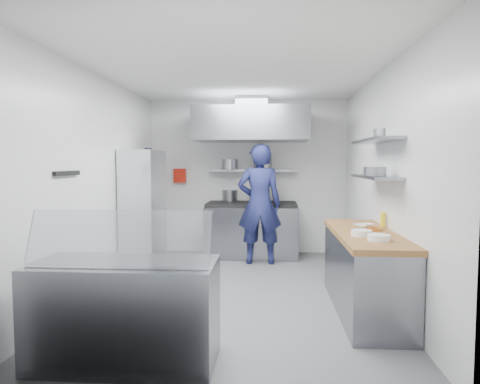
# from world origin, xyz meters

# --- Properties ---
(floor) EXTENTS (5.00, 5.00, 0.00)m
(floor) POSITION_xyz_m (0.00, 0.00, 0.00)
(floor) COLOR #4D4D4F
(floor) RESTS_ON ground
(ceiling) EXTENTS (5.00, 5.00, 0.00)m
(ceiling) POSITION_xyz_m (0.00, 0.00, 2.80)
(ceiling) COLOR silver
(ceiling) RESTS_ON wall_back
(wall_back) EXTENTS (3.60, 2.80, 0.02)m
(wall_back) POSITION_xyz_m (0.00, 2.50, 1.40)
(wall_back) COLOR white
(wall_back) RESTS_ON floor
(wall_front) EXTENTS (3.60, 2.80, 0.02)m
(wall_front) POSITION_xyz_m (0.00, -2.50, 1.40)
(wall_front) COLOR white
(wall_front) RESTS_ON floor
(wall_left) EXTENTS (2.80, 5.00, 0.02)m
(wall_left) POSITION_xyz_m (-1.80, 0.00, 1.40)
(wall_left) COLOR white
(wall_left) RESTS_ON floor
(wall_right) EXTENTS (2.80, 5.00, 0.02)m
(wall_right) POSITION_xyz_m (1.80, 0.00, 1.40)
(wall_right) COLOR white
(wall_right) RESTS_ON floor
(gas_range) EXTENTS (1.60, 0.80, 0.90)m
(gas_range) POSITION_xyz_m (0.10, 2.10, 0.45)
(gas_range) COLOR gray
(gas_range) RESTS_ON floor
(cooktop) EXTENTS (1.57, 0.78, 0.06)m
(cooktop) POSITION_xyz_m (0.10, 2.10, 0.93)
(cooktop) COLOR black
(cooktop) RESTS_ON gas_range
(stock_pot_left) EXTENTS (0.28, 0.28, 0.20)m
(stock_pot_left) POSITION_xyz_m (-0.31, 2.42, 1.06)
(stock_pot_left) COLOR slate
(stock_pot_left) RESTS_ON cooktop
(stock_pot_mid) EXTENTS (0.36, 0.36, 0.24)m
(stock_pot_mid) POSITION_xyz_m (0.24, 2.15, 1.08)
(stock_pot_mid) COLOR slate
(stock_pot_mid) RESTS_ON cooktop
(over_range_shelf) EXTENTS (1.60, 0.30, 0.04)m
(over_range_shelf) POSITION_xyz_m (0.10, 2.34, 1.52)
(over_range_shelf) COLOR gray
(over_range_shelf) RESTS_ON wall_back
(shelf_pot_a) EXTENTS (0.27, 0.27, 0.18)m
(shelf_pot_a) POSITION_xyz_m (-0.29, 2.10, 1.63)
(shelf_pot_a) COLOR slate
(shelf_pot_a) RESTS_ON over_range_shelf
(shelf_pot_b) EXTENTS (0.33, 0.33, 0.22)m
(shelf_pot_b) POSITION_xyz_m (0.29, 2.30, 1.65)
(shelf_pot_b) COLOR slate
(shelf_pot_b) RESTS_ON over_range_shelf
(extractor_hood) EXTENTS (1.90, 1.15, 0.55)m
(extractor_hood) POSITION_xyz_m (0.10, 1.93, 2.30)
(extractor_hood) COLOR gray
(extractor_hood) RESTS_ON wall_back
(hood_duct) EXTENTS (0.55, 0.55, 0.24)m
(hood_duct) POSITION_xyz_m (0.10, 2.15, 2.68)
(hood_duct) COLOR slate
(hood_duct) RESTS_ON extractor_hood
(red_firebox) EXTENTS (0.22, 0.10, 0.26)m
(red_firebox) POSITION_xyz_m (-1.25, 2.44, 1.42)
(red_firebox) COLOR red
(red_firebox) RESTS_ON wall_back
(chef) EXTENTS (0.74, 0.51, 1.97)m
(chef) POSITION_xyz_m (0.25, 1.59, 0.98)
(chef) COLOR #1A1F50
(chef) RESTS_ON floor
(wire_rack) EXTENTS (0.50, 0.90, 1.85)m
(wire_rack) POSITION_xyz_m (-1.53, 1.06, 0.93)
(wire_rack) COLOR silver
(wire_rack) RESTS_ON floor
(rack_bin_a) EXTENTS (0.15, 0.19, 0.17)m
(rack_bin_a) POSITION_xyz_m (-1.53, 1.08, 0.80)
(rack_bin_a) COLOR white
(rack_bin_a) RESTS_ON wire_rack
(rack_bin_b) EXTENTS (0.15, 0.19, 0.17)m
(rack_bin_b) POSITION_xyz_m (-1.53, 1.42, 1.30)
(rack_bin_b) COLOR yellow
(rack_bin_b) RESTS_ON wire_rack
(rack_jar) EXTENTS (0.11, 0.11, 0.18)m
(rack_jar) POSITION_xyz_m (-1.48, 1.20, 1.80)
(rack_jar) COLOR black
(rack_jar) RESTS_ON wire_rack
(knife_strip) EXTENTS (0.04, 0.55, 0.05)m
(knife_strip) POSITION_xyz_m (-1.78, -0.90, 1.55)
(knife_strip) COLOR black
(knife_strip) RESTS_ON wall_left
(prep_counter_base) EXTENTS (0.62, 2.00, 0.84)m
(prep_counter_base) POSITION_xyz_m (1.48, -0.60, 0.42)
(prep_counter_base) COLOR gray
(prep_counter_base) RESTS_ON floor
(prep_counter_top) EXTENTS (0.65, 2.04, 0.06)m
(prep_counter_top) POSITION_xyz_m (1.48, -0.60, 0.87)
(prep_counter_top) COLOR brown
(prep_counter_top) RESTS_ON prep_counter_base
(plate_stack_a) EXTENTS (0.22, 0.22, 0.06)m
(plate_stack_a) POSITION_xyz_m (1.49, -1.15, 0.93)
(plate_stack_a) COLOR white
(plate_stack_a) RESTS_ON prep_counter_top
(plate_stack_b) EXTENTS (0.22, 0.22, 0.06)m
(plate_stack_b) POSITION_xyz_m (1.38, -0.87, 0.93)
(plate_stack_b) COLOR white
(plate_stack_b) RESTS_ON prep_counter_top
(copper_pan) EXTENTS (0.16, 0.16, 0.06)m
(copper_pan) POSITION_xyz_m (1.59, -0.51, 0.93)
(copper_pan) COLOR #D2823B
(copper_pan) RESTS_ON prep_counter_top
(squeeze_bottle) EXTENTS (0.06, 0.06, 0.18)m
(squeeze_bottle) POSITION_xyz_m (1.75, -0.27, 0.99)
(squeeze_bottle) COLOR yellow
(squeeze_bottle) RESTS_ON prep_counter_top
(mixing_bowl) EXTENTS (0.30, 0.30, 0.06)m
(mixing_bowl) POSITION_xyz_m (1.52, -0.42, 0.93)
(mixing_bowl) COLOR white
(mixing_bowl) RESTS_ON prep_counter_top
(wall_shelf_lower) EXTENTS (0.30, 1.30, 0.04)m
(wall_shelf_lower) POSITION_xyz_m (1.64, -0.30, 1.50)
(wall_shelf_lower) COLOR gray
(wall_shelf_lower) RESTS_ON wall_right
(wall_shelf_upper) EXTENTS (0.30, 1.30, 0.04)m
(wall_shelf_upper) POSITION_xyz_m (1.64, -0.30, 1.92)
(wall_shelf_upper) COLOR gray
(wall_shelf_upper) RESTS_ON wall_right
(shelf_pot_c) EXTENTS (0.24, 0.24, 0.10)m
(shelf_pot_c) POSITION_xyz_m (1.58, -0.56, 1.57)
(shelf_pot_c) COLOR slate
(shelf_pot_c) RESTS_ON wall_shelf_lower
(shelf_pot_d) EXTENTS (0.23, 0.23, 0.14)m
(shelf_pot_d) POSITION_xyz_m (1.80, -0.02, 2.01)
(shelf_pot_d) COLOR slate
(shelf_pot_d) RESTS_ON wall_shelf_upper
(display_case) EXTENTS (1.50, 0.70, 0.85)m
(display_case) POSITION_xyz_m (-0.77, -2.00, 0.42)
(display_case) COLOR gray
(display_case) RESTS_ON floor
(display_glass) EXTENTS (1.47, 0.19, 0.42)m
(display_glass) POSITION_xyz_m (-0.77, -2.12, 1.07)
(display_glass) COLOR silver
(display_glass) RESTS_ON display_case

